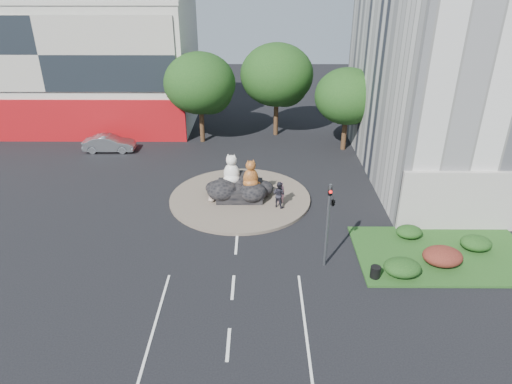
% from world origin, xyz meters
% --- Properties ---
extents(ground, '(120.00, 120.00, 0.00)m').
position_xyz_m(ground, '(0.00, 0.00, 0.00)').
color(ground, black).
rests_on(ground, ground).
extents(roundabout_island, '(10.00, 10.00, 0.20)m').
position_xyz_m(roundabout_island, '(0.00, 10.00, 0.10)').
color(roundabout_island, brown).
rests_on(roundabout_island, ground).
extents(rock_plinth, '(3.20, 2.60, 0.90)m').
position_xyz_m(rock_plinth, '(0.00, 10.00, 0.65)').
color(rock_plinth, black).
rests_on(rock_plinth, roundabout_island).
extents(shophouse_block, '(25.20, 12.30, 17.40)m').
position_xyz_m(shophouse_block, '(-18.00, 27.91, 6.18)').
color(shophouse_block, beige).
rests_on(shophouse_block, ground).
extents(grass_verge, '(10.00, 6.00, 0.12)m').
position_xyz_m(grass_verge, '(12.00, 3.00, 0.06)').
color(grass_verge, '#1D4617').
rests_on(grass_verge, ground).
extents(tree_left, '(6.46, 6.46, 8.27)m').
position_xyz_m(tree_left, '(-3.93, 22.06, 5.25)').
color(tree_left, '#382314').
rests_on(tree_left, ground).
extents(tree_mid, '(6.84, 6.84, 8.76)m').
position_xyz_m(tree_mid, '(3.07, 24.06, 5.56)').
color(tree_mid, '#382314').
rests_on(tree_mid, ground).
extents(tree_right, '(5.70, 5.70, 7.30)m').
position_xyz_m(tree_right, '(9.07, 20.06, 4.63)').
color(tree_right, '#382314').
rests_on(tree_right, ground).
extents(hedge_near_green, '(2.00, 1.60, 0.90)m').
position_xyz_m(hedge_near_green, '(9.00, 1.00, 0.57)').
color(hedge_near_green, '#113410').
rests_on(hedge_near_green, grass_verge).
extents(hedge_red, '(2.20, 1.76, 0.99)m').
position_xyz_m(hedge_red, '(11.50, 2.00, 0.61)').
color(hedge_red, '#461712').
rests_on(hedge_red, grass_verge).
extents(hedge_mid_green, '(1.80, 1.44, 0.81)m').
position_xyz_m(hedge_mid_green, '(14.00, 3.50, 0.53)').
color(hedge_mid_green, '#113410').
rests_on(hedge_mid_green, grass_verge).
extents(hedge_back_green, '(1.60, 1.28, 0.72)m').
position_xyz_m(hedge_back_green, '(10.50, 4.80, 0.48)').
color(hedge_back_green, '#113410').
rests_on(hedge_back_green, grass_verge).
extents(traffic_light, '(0.44, 1.24, 5.00)m').
position_xyz_m(traffic_light, '(5.10, 2.00, 3.62)').
color(traffic_light, '#595B60').
rests_on(traffic_light, ground).
extents(street_lamp, '(2.34, 0.22, 8.06)m').
position_xyz_m(street_lamp, '(12.82, 8.00, 4.55)').
color(street_lamp, '#595B60').
rests_on(street_lamp, ground).
extents(cat_white, '(1.50, 1.36, 2.20)m').
position_xyz_m(cat_white, '(-0.59, 10.44, 2.20)').
color(cat_white, silver).
rests_on(cat_white, rock_plinth).
extents(cat_tabby, '(1.53, 1.44, 2.04)m').
position_xyz_m(cat_tabby, '(0.78, 9.79, 2.12)').
color(cat_tabby, '#C67329').
rests_on(cat_tabby, rock_plinth).
extents(kitten_calico, '(0.67, 0.67, 0.85)m').
position_xyz_m(kitten_calico, '(-1.97, 9.27, 0.62)').
color(kitten_calico, white).
rests_on(kitten_calico, roundabout_island).
extents(kitten_white, '(0.65, 0.66, 0.84)m').
position_xyz_m(kitten_white, '(1.37, 9.31, 0.62)').
color(kitten_white, silver).
rests_on(kitten_white, roundabout_island).
extents(pedestrian_pink, '(0.58, 0.39, 1.57)m').
position_xyz_m(pedestrian_pink, '(2.84, 9.13, 0.98)').
color(pedestrian_pink, '#CD849B').
rests_on(pedestrian_pink, roundabout_island).
extents(pedestrian_dark, '(1.14, 1.10, 1.85)m').
position_xyz_m(pedestrian_dark, '(2.70, 8.54, 1.13)').
color(pedestrian_dark, black).
rests_on(pedestrian_dark, roundabout_island).
extents(parked_car, '(4.54, 1.66, 1.49)m').
position_xyz_m(parked_car, '(-12.04, 19.30, 0.74)').
color(parked_car, '#9DA0A4').
rests_on(parked_car, ground).
extents(litter_bin, '(0.63, 0.63, 0.65)m').
position_xyz_m(litter_bin, '(7.53, 0.77, 0.45)').
color(litter_bin, black).
rests_on(litter_bin, grass_verge).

